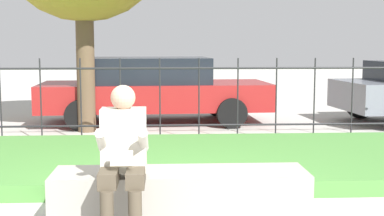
# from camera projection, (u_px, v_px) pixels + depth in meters

# --- Properties ---
(stone_bench) EXTENTS (2.30, 0.58, 0.49)m
(stone_bench) POSITION_uv_depth(u_px,v_px,m) (180.00, 200.00, 4.86)
(stone_bench) COLOR gray
(stone_bench) RESTS_ON ground_plane
(person_seated_reader) EXTENTS (0.42, 0.73, 1.28)m
(person_seated_reader) POSITION_uv_depth(u_px,v_px,m) (123.00, 155.00, 4.46)
(person_seated_reader) COLOR black
(person_seated_reader) RESTS_ON ground_plane
(grass_berm) EXTENTS (10.42, 3.03, 0.18)m
(grass_berm) POSITION_uv_depth(u_px,v_px,m) (160.00, 161.00, 7.06)
(grass_berm) COLOR #4C893D
(grass_berm) RESTS_ON ground_plane
(iron_fence) EXTENTS (8.42, 0.03, 1.39)m
(iron_fence) POSITION_uv_depth(u_px,v_px,m) (160.00, 98.00, 8.82)
(iron_fence) COLOR #232326
(iron_fence) RESTS_ON ground_plane
(car_parked_center) EXTENTS (4.73, 2.16, 1.35)m
(car_parked_center) POSITION_uv_depth(u_px,v_px,m) (152.00, 88.00, 10.99)
(car_parked_center) COLOR maroon
(car_parked_center) RESTS_ON ground_plane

